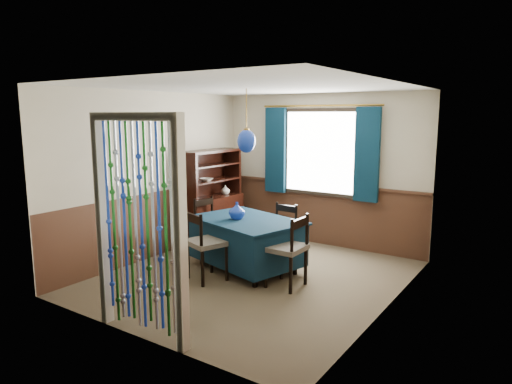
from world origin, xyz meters
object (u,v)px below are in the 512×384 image
Objects in this scene: chair_right at (288,249)px; vase_table at (237,211)px; dining_table at (247,240)px; chair_left at (210,224)px; vase_sideboard at (225,189)px; chair_near at (205,243)px; sideboard at (212,210)px; bowl_shelf at (206,180)px; pendant_lamp at (246,141)px; chair_far at (281,231)px.

vase_table is (-0.93, 0.19, 0.33)m from chair_right.
dining_table is 1.97× the size of chair_left.
chair_near is at bearing -59.90° from vase_sideboard.
chair_near is at bearing -98.28° from vase_table.
chair_right is at bearing 40.96° from chair_near.
chair_near is at bearing -91.98° from dining_table.
chair_left is 4.91× the size of vase_sideboard.
vase_table is (-0.12, -0.07, 0.41)m from dining_table.
bowl_shelf is at bearing -71.48° from sideboard.
pendant_lamp is at bearing -42.18° from vase_sideboard.
chair_far is 1.49m from pendant_lamp.
dining_table is at bearing -42.18° from vase_sideboard.
dining_table is 0.63m from chair_far.
chair_left is 0.93m from vase_table.
vase_sideboard is at bearing 90.00° from bowl_shelf.
sideboard is at bearing 106.58° from bowl_shelf.
chair_far is (0.41, 1.26, -0.05)m from chair_near.
pendant_lamp is 3.93× the size of vase_table.
vase_table is 0.96× the size of bowl_shelf.
sideboard is 8.83× the size of vase_sideboard.
chair_near is 1.01× the size of chair_right.
chair_left is 1.80m from chair_right.
chair_right is 4.14× the size of bowl_shelf.
chair_near reaches higher than vase_table.
chair_far is 0.54× the size of sideboard.
chair_far is 3.92× the size of vase_table.
sideboard reaches higher than dining_table.
chair_far is 0.91× the size of chair_right.
vase_table is (0.09, 0.60, 0.33)m from chair_near.
vase_sideboard is at bearing 133.28° from vase_table.
chair_right is at bearing 128.05° from chair_far.
chair_near is 4.34× the size of vase_table.
pendant_lamp reaches higher than chair_far.
chair_far is at bearing 70.99° from pendant_lamp.
chair_left is (-0.90, 0.28, 0.05)m from dining_table.
chair_far is at bearing 91.16° from chair_near.
vase_table is (0.78, -0.35, 0.36)m from chair_left.
pendant_lamp is at bearing 29.57° from vase_table.
chair_left is 0.80m from bowl_shelf.
chair_near is 5.26× the size of vase_sideboard.
chair_near is 1.10× the size of pendant_lamp.
vase_table is at bearing -34.96° from sideboard.
chair_left is at bearing -51.10° from sideboard.
chair_near is 0.69m from vase_table.
dining_table is 7.64× the size of bowl_shelf.
chair_left is 3.89× the size of bowl_shelf.
chair_near reaches higher than chair_left.
pendant_lamp is (0.00, -0.00, 1.38)m from dining_table.
vase_table is (-0.12, -0.07, -0.98)m from pendant_lamp.
sideboard is 0.45m from vase_sideboard.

